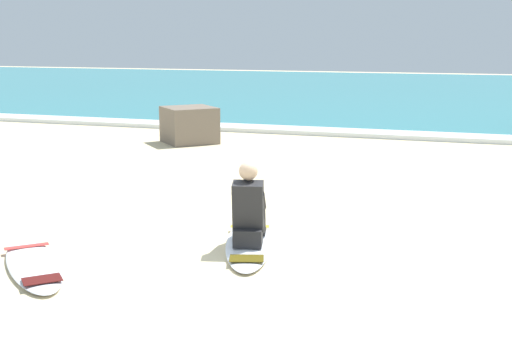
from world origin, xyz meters
The scene contains 7 objects.
ground_plane centered at (0.00, 0.00, 0.00)m, with size 80.00×80.00×0.00m, color beige.
sea centered at (0.00, 22.88, 0.05)m, with size 80.00×28.00×0.10m, color teal.
breaking_foam centered at (0.00, 9.18, 0.06)m, with size 80.00×0.90×0.11m, color white.
surfboard_main centered at (0.61, -0.07, 0.04)m, with size 1.10×2.09×0.08m.
surfer_seated centered at (0.64, -0.15, 0.44)m, with size 0.49×0.76×0.95m.
surfboard_spare_near centered at (-1.30, -1.45, 0.04)m, with size 1.71×1.74×0.08m.
shoreline_rock centered at (-3.17, 6.80, 0.41)m, with size 1.08×1.08×0.82m, color #756656.
Camera 1 is at (2.99, -7.01, 2.36)m, focal length 46.53 mm.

